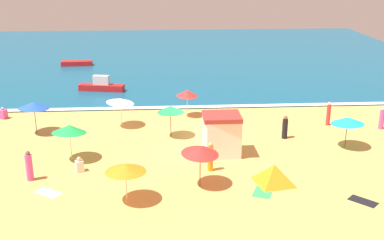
{
  "coord_description": "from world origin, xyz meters",
  "views": [
    {
      "loc": [
        -1.97,
        -30.68,
        11.55
      ],
      "look_at": [
        0.09,
        0.91,
        0.8
      ],
      "focal_mm": 44.84,
      "sensor_mm": 36.0,
      "label": 1
    }
  ],
  "objects_px": {
    "beach_umbrella_6": "(187,93)",
    "small_boat_1": "(102,86)",
    "beachgoer_1": "(285,128)",
    "beachgoer_3": "(79,165)",
    "beach_umbrella_3": "(171,109)",
    "beach_umbrella_8": "(200,150)",
    "beach_umbrella_1": "(69,129)",
    "small_boat_0": "(77,63)",
    "beachgoer_6": "(3,114)",
    "beach_tent": "(274,174)",
    "beach_umbrella_0": "(126,168)",
    "beach_umbrella_2": "(120,101)",
    "beachgoer_7": "(382,119)",
    "lifeguard_cabana": "(221,134)",
    "beach_umbrella_4": "(348,121)",
    "beachgoer_5": "(29,167)",
    "beachgoer_4": "(210,157)",
    "beach_umbrella_5": "(34,105)",
    "beachgoer_2": "(328,114)"
  },
  "relations": [
    {
      "from": "beach_umbrella_1",
      "to": "beach_umbrella_8",
      "type": "height_order",
      "value": "beach_umbrella_8"
    },
    {
      "from": "beach_umbrella_2",
      "to": "beach_umbrella_4",
      "type": "height_order",
      "value": "beach_umbrella_2"
    },
    {
      "from": "beach_umbrella_8",
      "to": "small_boat_1",
      "type": "height_order",
      "value": "beach_umbrella_8"
    },
    {
      "from": "beach_umbrella_0",
      "to": "beachgoer_2",
      "type": "height_order",
      "value": "beach_umbrella_0"
    },
    {
      "from": "beach_umbrella_2",
      "to": "beach_umbrella_4",
      "type": "relative_size",
      "value": 0.81
    },
    {
      "from": "beach_umbrella_1",
      "to": "beachgoer_3",
      "type": "relative_size",
      "value": 3.14
    },
    {
      "from": "beach_umbrella_0",
      "to": "small_boat_0",
      "type": "height_order",
      "value": "beach_umbrella_0"
    },
    {
      "from": "beachgoer_5",
      "to": "beachgoer_6",
      "type": "xyz_separation_m",
      "value": [
        -4.72,
        10.91,
        -0.43
      ]
    },
    {
      "from": "lifeguard_cabana",
      "to": "small_boat_1",
      "type": "relative_size",
      "value": 0.62
    },
    {
      "from": "beachgoer_5",
      "to": "beachgoer_7",
      "type": "relative_size",
      "value": 1.07
    },
    {
      "from": "beachgoer_7",
      "to": "small_boat_1",
      "type": "distance_m",
      "value": 23.81
    },
    {
      "from": "beach_umbrella_0",
      "to": "beach_tent",
      "type": "distance_m",
      "value": 8.04
    },
    {
      "from": "small_boat_0",
      "to": "lifeguard_cabana",
      "type": "bearing_deg",
      "value": -63.69
    },
    {
      "from": "beachgoer_1",
      "to": "beachgoer_3",
      "type": "height_order",
      "value": "beachgoer_1"
    },
    {
      "from": "beachgoer_3",
      "to": "beach_tent",
      "type": "bearing_deg",
      "value": -11.52
    },
    {
      "from": "beach_umbrella_8",
      "to": "small_boat_0",
      "type": "height_order",
      "value": "beach_umbrella_8"
    },
    {
      "from": "beachgoer_3",
      "to": "beachgoer_7",
      "type": "bearing_deg",
      "value": 16.16
    },
    {
      "from": "beachgoer_3",
      "to": "beachgoer_4",
      "type": "bearing_deg",
      "value": -2.81
    },
    {
      "from": "beach_umbrella_8",
      "to": "beachgoer_7",
      "type": "distance_m",
      "value": 15.9
    },
    {
      "from": "beach_umbrella_1",
      "to": "beachgoer_2",
      "type": "distance_m",
      "value": 18.31
    },
    {
      "from": "beach_umbrella_1",
      "to": "beach_tent",
      "type": "relative_size",
      "value": 1.07
    },
    {
      "from": "beach_umbrella_3",
      "to": "beach_umbrella_1",
      "type": "bearing_deg",
      "value": -149.59
    },
    {
      "from": "beach_umbrella_0",
      "to": "beach_umbrella_2",
      "type": "xyz_separation_m",
      "value": [
        -1.1,
        11.34,
        0.11
      ]
    },
    {
      "from": "beachgoer_3",
      "to": "beachgoer_5",
      "type": "bearing_deg",
      "value": -159.26
    },
    {
      "from": "beach_umbrella_3",
      "to": "beachgoer_7",
      "type": "distance_m",
      "value": 15.0
    },
    {
      "from": "beach_umbrella_3",
      "to": "small_boat_0",
      "type": "distance_m",
      "value": 25.11
    },
    {
      "from": "beach_umbrella_3",
      "to": "beach_umbrella_8",
      "type": "bearing_deg",
      "value": -79.72
    },
    {
      "from": "beach_umbrella_0",
      "to": "lifeguard_cabana",
      "type": "bearing_deg",
      "value": 46.38
    },
    {
      "from": "beach_umbrella_2",
      "to": "beachgoer_5",
      "type": "relative_size",
      "value": 1.35
    },
    {
      "from": "beach_umbrella_2",
      "to": "beachgoer_1",
      "type": "distance_m",
      "value": 11.63
    },
    {
      "from": "beach_umbrella_8",
      "to": "beachgoer_1",
      "type": "bearing_deg",
      "value": 47.18
    },
    {
      "from": "beachgoer_4",
      "to": "beachgoer_6",
      "type": "bearing_deg",
      "value": 144.87
    },
    {
      "from": "beach_umbrella_0",
      "to": "beachgoer_2",
      "type": "relative_size",
      "value": 1.43
    },
    {
      "from": "beach_tent",
      "to": "small_boat_1",
      "type": "bearing_deg",
      "value": 120.42
    },
    {
      "from": "beach_umbrella_5",
      "to": "beach_umbrella_6",
      "type": "distance_m",
      "value": 11.05
    },
    {
      "from": "beach_umbrella_3",
      "to": "beachgoer_6",
      "type": "relative_size",
      "value": 2.44
    },
    {
      "from": "beach_umbrella_8",
      "to": "beachgoer_2",
      "type": "xyz_separation_m",
      "value": [
        10.08,
        9.23,
        -1.21
      ]
    },
    {
      "from": "beach_umbrella_2",
      "to": "beachgoer_7",
      "type": "height_order",
      "value": "beach_umbrella_2"
    },
    {
      "from": "beachgoer_4",
      "to": "beach_umbrella_5",
      "type": "bearing_deg",
      "value": 148.83
    },
    {
      "from": "beachgoer_2",
      "to": "small_boat_0",
      "type": "xyz_separation_m",
      "value": [
        -21.44,
        21.3,
        -0.48
      ]
    },
    {
      "from": "beach_umbrella_1",
      "to": "beach_umbrella_3",
      "type": "height_order",
      "value": "beach_umbrella_1"
    },
    {
      "from": "beach_umbrella_1",
      "to": "small_boat_0",
      "type": "distance_m",
      "value": 26.88
    },
    {
      "from": "beachgoer_6",
      "to": "beach_tent",
      "type": "bearing_deg",
      "value": -34.09
    },
    {
      "from": "beach_umbrella_3",
      "to": "lifeguard_cabana",
      "type": "bearing_deg",
      "value": -47.72
    },
    {
      "from": "small_boat_0",
      "to": "beach_umbrella_2",
      "type": "bearing_deg",
      "value": -72.59
    },
    {
      "from": "beach_umbrella_4",
      "to": "beach_umbrella_6",
      "type": "bearing_deg",
      "value": 144.41
    },
    {
      "from": "beach_umbrella_1",
      "to": "beachgoer_5",
      "type": "relative_size",
      "value": 1.63
    },
    {
      "from": "lifeguard_cabana",
      "to": "beachgoer_3",
      "type": "distance_m",
      "value": 8.61
    },
    {
      "from": "beach_umbrella_6",
      "to": "small_boat_1",
      "type": "distance_m",
      "value": 10.67
    },
    {
      "from": "beach_umbrella_3",
      "to": "beachgoer_1",
      "type": "bearing_deg",
      "value": -5.91
    }
  ]
}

